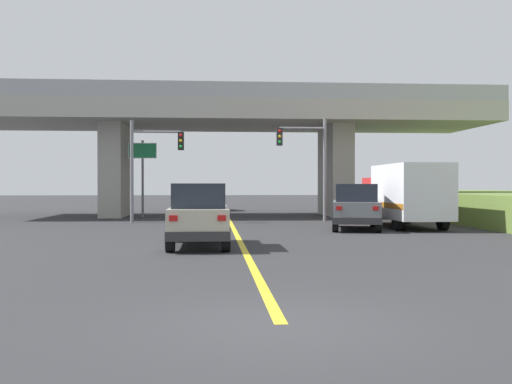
# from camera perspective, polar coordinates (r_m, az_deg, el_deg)

# --- Properties ---
(ground) EXTENTS (160.00, 160.00, 0.00)m
(ground) POSITION_cam_1_polar(r_m,az_deg,el_deg) (38.45, -2.77, -2.28)
(ground) COLOR #2B2B2D
(overpass_bridge) EXTENTS (32.99, 8.78, 7.89)m
(overpass_bridge) POSITION_cam_1_polar(r_m,az_deg,el_deg) (38.59, -2.78, 6.31)
(overpass_bridge) COLOR #A8A59E
(overpass_bridge) RESTS_ON ground
(lane_divider_stripe) EXTENTS (0.20, 27.05, 0.01)m
(lane_divider_stripe) POSITION_cam_1_polar(r_m,az_deg,el_deg) (21.97, -1.67, -4.47)
(lane_divider_stripe) COLOR yellow
(lane_divider_stripe) RESTS_ON ground
(suv_lead) EXTENTS (1.89, 4.41, 2.02)m
(suv_lead) POSITION_cam_1_polar(r_m,az_deg,el_deg) (19.15, -5.44, -2.21)
(suv_lead) COLOR #B7B29E
(suv_lead) RESTS_ON ground
(suv_crossing) EXTENTS (2.90, 4.94, 2.02)m
(suv_crossing) POSITION_cam_1_polar(r_m,az_deg,el_deg) (26.82, 9.48, -1.39)
(suv_crossing) COLOR slate
(suv_crossing) RESTS_ON ground
(box_truck) EXTENTS (2.33, 7.07, 2.91)m
(box_truck) POSITION_cam_1_polar(r_m,az_deg,el_deg) (28.74, 14.07, -0.19)
(box_truck) COLOR red
(box_truck) RESTS_ON ground
(sedan_oncoming) EXTENTS (1.88, 4.85, 2.02)m
(sedan_oncoming) POSITION_cam_1_polar(r_m,az_deg,el_deg) (46.63, -4.41, -0.52)
(sedan_oncoming) COLOR maroon
(sedan_oncoming) RESTS_ON ground
(traffic_signal_nearside) EXTENTS (2.74, 0.36, 5.66)m
(traffic_signal_nearside) POSITION_cam_1_polar(r_m,az_deg,el_deg) (32.71, 5.07, 3.54)
(traffic_signal_nearside) COLOR slate
(traffic_signal_nearside) RESTS_ON ground
(traffic_signal_farside) EXTENTS (2.82, 0.36, 5.39)m
(traffic_signal_farside) POSITION_cam_1_polar(r_m,az_deg,el_deg) (32.01, -10.10, 3.28)
(traffic_signal_farside) COLOR slate
(traffic_signal_farside) RESTS_ON ground
(highway_sign) EXTENTS (1.72, 0.17, 4.71)m
(highway_sign) POSITION_cam_1_polar(r_m,az_deg,el_deg) (37.09, -10.78, 2.99)
(highway_sign) COLOR #56595E
(highway_sign) RESTS_ON ground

